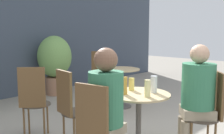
{
  "coord_description": "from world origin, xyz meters",
  "views": [
    {
      "loc": [
        -2.28,
        -1.46,
        1.37
      ],
      "look_at": [
        -0.07,
        0.62,
        0.95
      ],
      "focal_mm": 42.0,
      "sensor_mm": 36.0,
      "label": 1
    }
  ],
  "objects_px": {
    "cafe_table_far": "(121,79)",
    "bistro_chair_4": "(99,81)",
    "beer_glass_2": "(147,88)",
    "beer_glass_0": "(131,84)",
    "cafe_table_near": "(139,109)",
    "seated_person_1": "(197,92)",
    "bistro_chair_1": "(210,108)",
    "beer_glass_3": "(154,84)",
    "bistro_chair_2": "(71,104)",
    "beer_glass_1": "(124,86)",
    "bistro_chair_3": "(100,69)",
    "bistro_chair_5": "(34,97)",
    "bistro_chair_0": "(97,128)",
    "potted_plant_1": "(55,60)",
    "seated_person_0": "(107,103)"
  },
  "relations": [
    {
      "from": "cafe_table_far",
      "to": "bistro_chair_4",
      "type": "distance_m",
      "value": 0.57
    },
    {
      "from": "cafe_table_far",
      "to": "beer_glass_2",
      "type": "distance_m",
      "value": 2.07
    },
    {
      "from": "beer_glass_0",
      "to": "cafe_table_near",
      "type": "bearing_deg",
      "value": -112.06
    },
    {
      "from": "bistro_chair_4",
      "to": "seated_person_1",
      "type": "xyz_separation_m",
      "value": [
        -0.33,
        -1.85,
        0.17
      ]
    },
    {
      "from": "bistro_chair_1",
      "to": "bistro_chair_4",
      "type": "xyz_separation_m",
      "value": [
        0.23,
        1.97,
        0.0
      ]
    },
    {
      "from": "beer_glass_0",
      "to": "beer_glass_3",
      "type": "bearing_deg",
      "value": -73.79
    },
    {
      "from": "bistro_chair_2",
      "to": "beer_glass_1",
      "type": "distance_m",
      "value": 0.66
    },
    {
      "from": "cafe_table_near",
      "to": "cafe_table_far",
      "type": "distance_m",
      "value": 1.89
    },
    {
      "from": "beer_glass_3",
      "to": "bistro_chair_4",
      "type": "bearing_deg",
      "value": 68.51
    },
    {
      "from": "bistro_chair_3",
      "to": "bistro_chair_5",
      "type": "height_order",
      "value": "same"
    },
    {
      "from": "beer_glass_1",
      "to": "bistro_chair_0",
      "type": "bearing_deg",
      "value": -159.98
    },
    {
      "from": "bistro_chair_0",
      "to": "bistro_chair_4",
      "type": "distance_m",
      "value": 2.11
    },
    {
      "from": "bistro_chair_1",
      "to": "bistro_chair_4",
      "type": "bearing_deg",
      "value": -136.76
    },
    {
      "from": "seated_person_1",
      "to": "cafe_table_near",
      "type": "bearing_deg",
      "value": -90.0
    },
    {
      "from": "cafe_table_far",
      "to": "beer_glass_1",
      "type": "xyz_separation_m",
      "value": [
        -1.43,
        -1.3,
        0.28
      ]
    },
    {
      "from": "beer_glass_3",
      "to": "bistro_chair_3",
      "type": "bearing_deg",
      "value": 57.46
    },
    {
      "from": "cafe_table_near",
      "to": "beer_glass_0",
      "type": "height_order",
      "value": "beer_glass_0"
    },
    {
      "from": "cafe_table_far",
      "to": "bistro_chair_4",
      "type": "bearing_deg",
      "value": -179.75
    },
    {
      "from": "cafe_table_far",
      "to": "beer_glass_0",
      "type": "distance_m",
      "value": 1.75
    },
    {
      "from": "bistro_chair_0",
      "to": "bistro_chair_1",
      "type": "xyz_separation_m",
      "value": [
        1.24,
        -0.45,
        0.0
      ]
    },
    {
      "from": "bistro_chair_5",
      "to": "potted_plant_1",
      "type": "bearing_deg",
      "value": -88.13
    },
    {
      "from": "seated_person_0",
      "to": "beer_glass_1",
      "type": "height_order",
      "value": "seated_person_0"
    },
    {
      "from": "beer_glass_1",
      "to": "beer_glass_2",
      "type": "xyz_separation_m",
      "value": [
        0.08,
        -0.24,
        -0.01
      ]
    },
    {
      "from": "bistro_chair_5",
      "to": "beer_glass_3",
      "type": "height_order",
      "value": "bistro_chair_5"
    },
    {
      "from": "beer_glass_2",
      "to": "bistro_chair_5",
      "type": "bearing_deg",
      "value": 110.96
    },
    {
      "from": "cafe_table_near",
      "to": "bistro_chair_0",
      "type": "relative_size",
      "value": 0.74
    },
    {
      "from": "seated_person_0",
      "to": "potted_plant_1",
      "type": "relative_size",
      "value": 0.96
    },
    {
      "from": "cafe_table_near",
      "to": "bistro_chair_3",
      "type": "height_order",
      "value": "bistro_chair_3"
    },
    {
      "from": "bistro_chair_1",
      "to": "seated_person_1",
      "type": "height_order",
      "value": "seated_person_1"
    },
    {
      "from": "beer_glass_1",
      "to": "potted_plant_1",
      "type": "height_order",
      "value": "potted_plant_1"
    },
    {
      "from": "bistro_chair_0",
      "to": "bistro_chair_4",
      "type": "relative_size",
      "value": 1.0
    },
    {
      "from": "bistro_chair_2",
      "to": "bistro_chair_3",
      "type": "bearing_deg",
      "value": -41.38
    },
    {
      "from": "bistro_chair_1",
      "to": "beer_glass_0",
      "type": "bearing_deg",
      "value": -100.02
    },
    {
      "from": "bistro_chair_1",
      "to": "bistro_chair_3",
      "type": "bearing_deg",
      "value": -152.72
    },
    {
      "from": "bistro_chair_0",
      "to": "beer_glass_0",
      "type": "bearing_deg",
      "value": -80.52
    },
    {
      "from": "bistro_chair_1",
      "to": "seated_person_1",
      "type": "distance_m",
      "value": 0.23
    },
    {
      "from": "bistro_chair_4",
      "to": "beer_glass_2",
      "type": "relative_size",
      "value": 5.33
    },
    {
      "from": "cafe_table_far",
      "to": "potted_plant_1",
      "type": "bearing_deg",
      "value": 98.89
    },
    {
      "from": "cafe_table_near",
      "to": "seated_person_1",
      "type": "distance_m",
      "value": 0.65
    },
    {
      "from": "seated_person_0",
      "to": "beer_glass_2",
      "type": "bearing_deg",
      "value": -105.16
    },
    {
      "from": "bistro_chair_1",
      "to": "potted_plant_1",
      "type": "relative_size",
      "value": 0.74
    },
    {
      "from": "beer_glass_2",
      "to": "potted_plant_1",
      "type": "height_order",
      "value": "potted_plant_1"
    },
    {
      "from": "bistro_chair_4",
      "to": "beer_glass_1",
      "type": "xyz_separation_m",
      "value": [
        -0.86,
        -1.3,
        0.24
      ]
    },
    {
      "from": "bistro_chair_4",
      "to": "bistro_chair_0",
      "type": "bearing_deg",
      "value": -25.47
    },
    {
      "from": "seated_person_0",
      "to": "beer_glass_1",
      "type": "distance_m",
      "value": 0.51
    },
    {
      "from": "beer_glass_0",
      "to": "bistro_chair_2",
      "type": "bearing_deg",
      "value": 138.02
    },
    {
      "from": "bistro_chair_0",
      "to": "bistro_chair_5",
      "type": "height_order",
      "value": "same"
    },
    {
      "from": "cafe_table_far",
      "to": "potted_plant_1",
      "type": "relative_size",
      "value": 0.55
    },
    {
      "from": "bistro_chair_4",
      "to": "potted_plant_1",
      "type": "xyz_separation_m",
      "value": [
        0.3,
        1.68,
        0.2
      ]
    },
    {
      "from": "beer_glass_1",
      "to": "beer_glass_3",
      "type": "relative_size",
      "value": 1.01
    }
  ]
}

